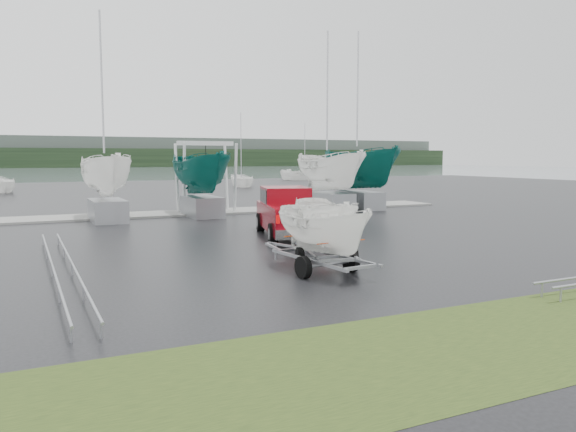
{
  "coord_description": "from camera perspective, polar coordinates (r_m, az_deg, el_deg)",
  "views": [
    {
      "loc": [
        -9.94,
        -18.13,
        3.21
      ],
      "look_at": [
        -1.66,
        -0.86,
        1.2
      ],
      "focal_mm": 35.0,
      "sensor_mm": 36.0,
      "label": 1
    }
  ],
  "objects": [
    {
      "name": "trailer_parked",
      "position": [
        15.31,
        3.68,
        2.66
      ],
      "size": [
        1.83,
        3.71,
        4.25
      ],
      "rotation": [
        0.0,
        0.0,
        0.11
      ],
      "color": "#97999F",
      "rests_on": "ground"
    },
    {
      "name": "pickup_truck",
      "position": [
        22.92,
        0.01,
        0.53
      ],
      "size": [
        3.54,
        6.24,
        1.97
      ],
      "rotation": [
        0.0,
        0.0,
        -0.28
      ],
      "color": "maroon",
      "rests_on": "ground"
    },
    {
      "name": "keelboat_1",
      "position": [
        30.65,
        -8.83,
        6.92
      ],
      "size": [
        2.36,
        3.2,
        7.38
      ],
      "color": "#97999F",
      "rests_on": "ground"
    },
    {
      "name": "keelboat_3",
      "position": [
        35.11,
        7.47,
        7.74
      ],
      "size": [
        2.7,
        3.2,
        10.88
      ],
      "color": "#97999F",
      "rests_on": "ground"
    },
    {
      "name": "far_hill",
      "position": [
        196.39,
        -22.83,
        6.05
      ],
      "size": [
        300.0,
        6.0,
        10.0
      ],
      "primitive_type": "cube",
      "color": "#4C5651",
      "rests_on": "ground"
    },
    {
      "name": "mast_rack_1",
      "position": [
        13.47,
        -21.15,
        -6.68
      ],
      "size": [
        0.56,
        6.5,
        0.06
      ],
      "rotation": [
        0.0,
        0.0,
        1.57
      ],
      "color": "#97999F",
      "rests_on": "ground"
    },
    {
      "name": "treeline",
      "position": [
        188.39,
        -22.69,
        5.47
      ],
      "size": [
        300.0,
        8.0,
        6.0
      ],
      "primitive_type": "cube",
      "color": "black",
      "rests_on": "ground"
    },
    {
      "name": "moored_boat_3",
      "position": [
        79.18,
        1.71,
        3.68
      ],
      "size": [
        3.68,
        3.65,
        11.51
      ],
      "rotation": [
        0.0,
        0.0,
        1.03
      ],
      "color": "white",
      "rests_on": "ground"
    },
    {
      "name": "boat_hoist",
      "position": [
        32.61,
        -8.34,
        4.98
      ],
      "size": [
        3.3,
        2.18,
        4.12
      ],
      "color": "silver",
      "rests_on": "ground"
    },
    {
      "name": "keelboat_0",
      "position": [
        29.39,
        -18.05,
        6.38
      ],
      "size": [
        2.25,
        3.2,
        10.42
      ],
      "color": "#97999F",
      "rests_on": "ground"
    },
    {
      "name": "mast_rack_0",
      "position": [
        19.36,
        -22.56,
        -2.96
      ],
      "size": [
        0.56,
        6.5,
        0.06
      ],
      "rotation": [
        0.0,
        0.0,
        1.57
      ],
      "color": "#97999F",
      "rests_on": "ground"
    },
    {
      "name": "moored_boat_2",
      "position": [
        61.49,
        -4.76,
        2.99
      ],
      "size": [
        2.39,
        2.43,
        10.76
      ],
      "rotation": [
        0.0,
        0.0,
        2.98
      ],
      "color": "white",
      "rests_on": "ground"
    },
    {
      "name": "trailer_hitched",
      "position": [
        16.5,
        3.84,
        3.42
      ],
      "size": [
        2.12,
        3.79,
        4.54
      ],
      "rotation": [
        0.0,
        0.0,
        -0.28
      ],
      "color": "#97999F",
      "rests_on": "ground"
    },
    {
      "name": "keelboat_2",
      "position": [
        33.63,
        4.4,
        7.16
      ],
      "size": [
        2.46,
        3.2,
        10.63
      ],
      "color": "#97999F",
      "rests_on": "ground"
    },
    {
      "name": "ground_plane",
      "position": [
        20.92,
        3.1,
        -2.84
      ],
      "size": [
        120.0,
        120.0,
        0.0
      ],
      "primitive_type": "plane",
      "color": "black",
      "rests_on": "ground"
    },
    {
      "name": "dock",
      "position": [
        32.83,
        -7.86,
        0.42
      ],
      "size": [
        30.0,
        3.0,
        0.12
      ],
      "primitive_type": "cube",
      "color": "gray",
      "rests_on": "ground"
    },
    {
      "name": "lake",
      "position": [
        118.59,
        -20.84,
        4.05
      ],
      "size": [
        300.0,
        300.0,
        0.0
      ],
      "primitive_type": "plane",
      "color": "slate",
      "rests_on": "ground"
    }
  ]
}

